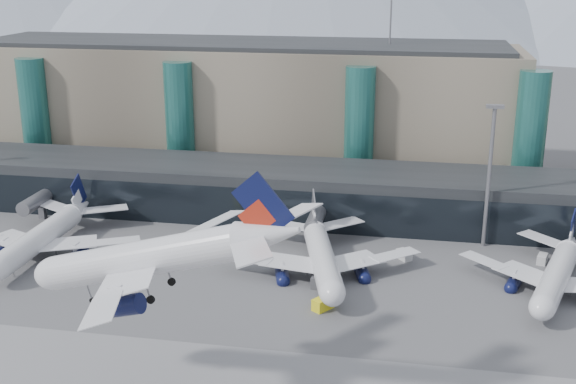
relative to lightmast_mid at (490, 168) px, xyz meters
The scene contains 16 objects.
ground 58.41m from the lightmast_mid, 122.01° to the right, with size 900.00×900.00×0.00m, color #515154.
concourse 32.94m from the lightmast_mid, 162.04° to the left, with size 170.00×27.00×10.00m.
terminal_main 69.21m from the lightmast_mid, 142.63° to the left, with size 130.00×30.00×31.00m.
teal_towers 51.97m from the lightmast_mid, 149.97° to the left, with size 116.40×19.40×46.00m.
lightmast_mid is the anchor object (origin of this frame).
hero_jet 68.91m from the lightmast_mid, 123.80° to the right, with size 34.67×34.52×11.23m.
jet_parked_left 77.96m from the lightmast_mid, 168.40° to the right, with size 35.78×34.49×11.52m.
jet_parked_mid 33.10m from the lightmast_mid, 150.26° to the right, with size 33.93×35.08×11.27m.
jet_parked_right 21.47m from the lightmast_mid, 56.88° to the right, with size 31.36×33.07×10.62m.
veh_a 63.96m from the lightmast_mid, 162.40° to the right, with size 2.87×1.61×1.61m, color silver.
veh_b 51.66m from the lightmast_mid, 166.47° to the right, with size 2.32×1.43×1.34m, color yellow.
veh_c 37.24m from the lightmast_mid, 138.35° to the right, with size 3.44×1.82×1.91m, color #47484C.
veh_d 17.69m from the lightmast_mid, 34.92° to the right, with size 2.70×1.44×1.54m, color silver.
veh_f 81.27m from the lightmast_mid, behind, with size 3.01×1.59×1.68m, color #47484C.
veh_g 21.34m from the lightmast_mid, 147.10° to the right, with size 2.75×1.60×1.60m, color silver.
veh_h 41.28m from the lightmast_mid, 129.72° to the right, with size 3.23×1.70×1.79m, color yellow.
Camera 1 is at (17.36, -76.93, 48.43)m, focal length 45.00 mm.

